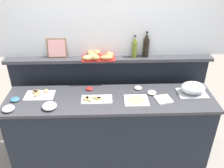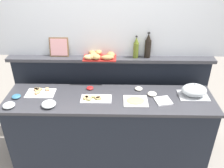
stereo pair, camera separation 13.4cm
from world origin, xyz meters
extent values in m
plane|color=gray|center=(0.00, 0.60, 0.00)|extent=(12.00, 12.00, 0.00)
cube|color=black|center=(0.00, 0.00, 0.45)|extent=(2.38, 0.58, 0.90)
cube|color=#38383D|center=(0.00, 0.00, 0.92)|extent=(2.42, 0.62, 0.03)
cube|color=black|center=(0.00, 0.49, 0.61)|extent=(2.57, 0.08, 1.22)
cube|color=#38383D|center=(0.00, 0.44, 1.24)|extent=(2.57, 0.22, 0.04)
cube|color=silver|center=(0.00, 0.51, 1.93)|extent=(3.17, 0.08, 1.34)
cube|color=white|center=(-0.15, -0.03, 0.94)|extent=(0.35, 0.18, 0.01)
cube|color=tan|center=(-0.27, -0.04, 0.95)|extent=(0.07, 0.07, 0.01)
cube|color=#66994C|center=(-0.27, -0.04, 0.96)|extent=(0.07, 0.07, 0.01)
cube|color=tan|center=(-0.27, -0.04, 0.97)|extent=(0.07, 0.07, 0.01)
cube|color=tan|center=(-0.23, -0.06, 0.95)|extent=(0.06, 0.07, 0.01)
cube|color=#66994C|center=(-0.23, -0.06, 0.96)|extent=(0.06, 0.07, 0.01)
cube|color=tan|center=(-0.23, -0.06, 0.97)|extent=(0.06, 0.07, 0.01)
cube|color=tan|center=(-0.26, -0.02, 0.95)|extent=(0.06, 0.07, 0.01)
cube|color=#66994C|center=(-0.26, -0.02, 0.96)|extent=(0.06, 0.07, 0.01)
cube|color=tan|center=(-0.26, -0.02, 0.97)|extent=(0.06, 0.07, 0.01)
cube|color=tan|center=(-0.19, -0.01, 0.95)|extent=(0.06, 0.04, 0.01)
cube|color=#66994C|center=(-0.19, -0.01, 0.96)|extent=(0.06, 0.04, 0.01)
cube|color=tan|center=(-0.19, -0.01, 0.97)|extent=(0.06, 0.04, 0.01)
cube|color=tan|center=(-0.14, -0.04, 0.95)|extent=(0.07, 0.06, 0.01)
cube|color=#66994C|center=(-0.14, -0.04, 0.96)|extent=(0.07, 0.06, 0.01)
cube|color=tan|center=(-0.14, -0.04, 0.97)|extent=(0.07, 0.06, 0.01)
cube|color=tan|center=(-0.12, -0.04, 0.95)|extent=(0.06, 0.05, 0.01)
cube|color=#66994C|center=(-0.12, -0.04, 0.96)|extent=(0.06, 0.05, 0.01)
cube|color=tan|center=(-0.12, -0.04, 0.97)|extent=(0.06, 0.05, 0.01)
cube|color=white|center=(-0.82, 0.08, 0.94)|extent=(0.33, 0.21, 0.01)
cube|color=tan|center=(-0.88, 0.13, 0.95)|extent=(0.07, 0.06, 0.01)
cube|color=#B24738|center=(-0.88, 0.13, 0.96)|extent=(0.07, 0.06, 0.01)
cube|color=tan|center=(-0.88, 0.13, 0.97)|extent=(0.07, 0.06, 0.01)
cube|color=tan|center=(-0.85, 0.13, 0.95)|extent=(0.06, 0.07, 0.01)
cube|color=#B24738|center=(-0.85, 0.13, 0.96)|extent=(0.06, 0.07, 0.01)
cube|color=tan|center=(-0.85, 0.13, 0.97)|extent=(0.06, 0.07, 0.01)
cube|color=tan|center=(-0.75, 0.14, 0.95)|extent=(0.06, 0.07, 0.01)
cube|color=#B24738|center=(-0.75, 0.14, 0.96)|extent=(0.06, 0.07, 0.01)
cube|color=tan|center=(-0.75, 0.14, 0.97)|extent=(0.06, 0.07, 0.01)
cube|color=tan|center=(-0.88, 0.12, 0.95)|extent=(0.07, 0.07, 0.01)
cube|color=#B24738|center=(-0.88, 0.12, 0.96)|extent=(0.07, 0.07, 0.01)
cube|color=tan|center=(-0.88, 0.12, 0.97)|extent=(0.07, 0.07, 0.01)
cube|color=tan|center=(-0.85, 0.06, 0.95)|extent=(0.06, 0.07, 0.01)
cube|color=#B24738|center=(-0.85, 0.06, 0.96)|extent=(0.06, 0.07, 0.01)
cube|color=tan|center=(-0.85, 0.06, 0.97)|extent=(0.06, 0.07, 0.01)
cube|color=white|center=(0.30, -0.07, 0.94)|extent=(0.27, 0.23, 0.01)
ellipsoid|color=#E5C666|center=(0.30, -0.07, 0.95)|extent=(0.20, 0.16, 0.01)
cube|color=#B7BABF|center=(0.97, 0.06, 0.94)|extent=(0.34, 0.24, 0.01)
ellipsoid|color=silver|center=(0.97, 0.06, 1.02)|extent=(0.29, 0.23, 0.14)
sphere|color=#B7BABF|center=(0.97, 0.06, 1.10)|extent=(0.02, 0.02, 0.02)
ellipsoid|color=silver|center=(-0.66, -0.18, 0.97)|extent=(0.16, 0.16, 0.06)
ellipsoid|color=#F28C4C|center=(-0.66, -0.18, 0.96)|extent=(0.12, 0.12, 0.04)
ellipsoid|color=silver|center=(-1.09, -0.20, 0.96)|extent=(0.13, 0.13, 0.05)
ellipsoid|color=white|center=(-1.09, -0.20, 0.95)|extent=(0.10, 0.10, 0.03)
ellipsoid|color=teal|center=(-1.08, -0.02, 0.95)|extent=(0.10, 0.10, 0.04)
ellipsoid|color=silver|center=(0.35, 0.19, 0.95)|extent=(0.09, 0.09, 0.03)
ellipsoid|color=silver|center=(0.50, 0.07, 0.95)|extent=(0.11, 0.11, 0.04)
ellipsoid|color=red|center=(-0.25, 0.20, 0.95)|extent=(0.09, 0.09, 0.03)
cube|color=white|center=(0.61, -0.06, 0.94)|extent=(0.20, 0.20, 0.02)
cylinder|color=#56661E|center=(0.31, 0.42, 1.36)|extent=(0.06, 0.06, 0.19)
cone|color=#56661E|center=(0.31, 0.42, 1.49)|extent=(0.05, 0.05, 0.07)
cylinder|color=black|center=(0.31, 0.42, 1.53)|extent=(0.03, 0.03, 0.02)
cylinder|color=black|center=(0.45, 0.43, 1.37)|extent=(0.08, 0.08, 0.22)
cone|color=black|center=(0.45, 0.43, 1.52)|extent=(0.06, 0.06, 0.08)
cylinder|color=black|center=(0.45, 0.43, 1.57)|extent=(0.03, 0.03, 0.02)
cube|color=#B2231E|center=(-0.13, 0.41, 1.27)|extent=(0.40, 0.26, 0.02)
ellipsoid|color=#B7844C|center=(-0.21, 0.35, 1.31)|extent=(0.14, 0.17, 0.06)
ellipsoid|color=#AD7A47|center=(0.01, 0.39, 1.31)|extent=(0.13, 0.14, 0.07)
ellipsoid|color=tan|center=(-0.25, 0.32, 1.31)|extent=(0.14, 0.08, 0.06)
ellipsoid|color=#B7844C|center=(-0.15, 0.49, 1.31)|extent=(0.09, 0.14, 0.06)
ellipsoid|color=#AD7A47|center=(-0.21, 0.36, 1.31)|extent=(0.10, 0.14, 0.06)
ellipsoid|color=#AD7A47|center=(-0.22, 0.44, 1.31)|extent=(0.14, 0.17, 0.06)
ellipsoid|color=#B7844C|center=(-0.17, 0.32, 1.31)|extent=(0.14, 0.14, 0.06)
ellipsoid|color=#AD7A47|center=(-0.03, 0.32, 1.31)|extent=(0.16, 0.08, 0.06)
cube|color=brown|center=(-0.63, 0.45, 1.38)|extent=(0.24, 0.06, 0.24)
cube|color=#CC8C8C|center=(-0.63, 0.44, 1.38)|extent=(0.21, 0.04, 0.20)
camera|label=1|loc=(-0.06, -2.33, 2.48)|focal=38.84mm
camera|label=2|loc=(0.08, -2.33, 2.48)|focal=38.84mm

